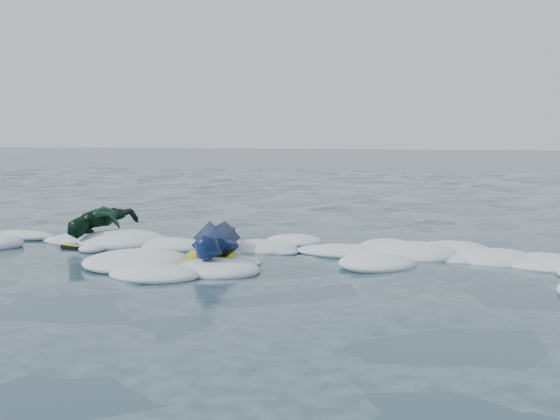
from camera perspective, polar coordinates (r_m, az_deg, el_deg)
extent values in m
plane|color=#1A2B3F|center=(7.58, -5.48, -5.29)|extent=(120.00, 120.00, 0.00)
cube|color=black|center=(8.14, -5.89, -4.24)|extent=(0.83, 1.20, 0.05)
cube|color=yellow|center=(8.13, -5.89, -3.98)|extent=(0.80, 1.17, 0.02)
imported|color=navy|center=(8.33, -5.29, -2.56)|extent=(0.99, 1.74, 0.39)
cube|color=black|center=(9.82, -14.73, -2.64)|extent=(0.66, 0.94, 0.04)
cube|color=yellow|center=(9.82, -14.74, -2.47)|extent=(0.64, 0.92, 0.02)
cube|color=#176EAC|center=(9.82, -14.74, -2.41)|extent=(0.34, 0.83, 0.01)
imported|color=#103C21|center=(9.96, -14.20, -1.11)|extent=(0.73, 1.33, 0.49)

